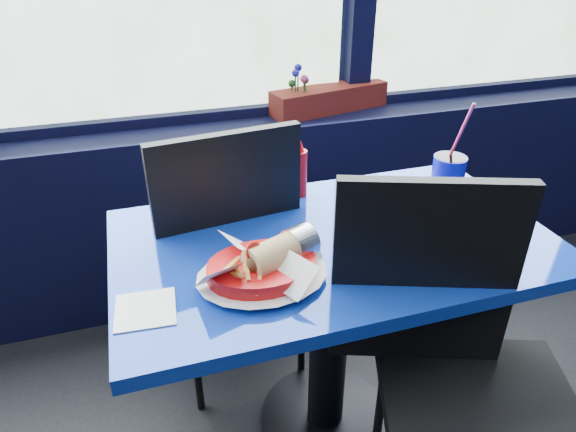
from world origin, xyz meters
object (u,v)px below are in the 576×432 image
Objects in this scene: flower_vase at (299,101)px; food_basket at (264,266)px; near_table at (331,290)px; ketchup_bottle at (299,170)px; planter_box at (329,99)px; chair_near_front at (457,362)px; soda_cup at (447,180)px; chair_near_back at (229,244)px.

flower_vase is 1.08m from food_basket.
near_table is 0.94m from flower_vase.
ketchup_bottle is at bearing -108.59° from flower_vase.
ketchup_bottle is at bearing -131.19° from planter_box.
chair_near_front is at bearing -90.67° from flower_vase.
soda_cup is at bearing -25.21° from ketchup_bottle.
food_basket is 1.49× the size of ketchup_bottle.
chair_near_back is 0.87m from planter_box.
near_table is 0.49m from soda_cup.
flower_vase is at bearing 71.41° from ketchup_bottle.
ketchup_bottle is 0.60× the size of soda_cup.
food_basket is at bearing -152.18° from near_table.
planter_box is at bearing 63.47° from food_basket.
chair_near_front is 1.96× the size of planter_box.
flower_vase is 0.65× the size of soda_cup.
near_table is 3.63× the size of soda_cup.
food_basket is at bearing -112.93° from flower_vase.
flower_vase is 0.63m from ketchup_bottle.
chair_near_front is (0.17, -0.38, 0.02)m from near_table.
chair_near_back is at bearing -127.38° from flower_vase.
chair_near_front is at bearing -109.31° from planter_box.
planter_box is 1.59× the size of soda_cup.
planter_box is at bearing 11.91° from flower_vase.
ketchup_bottle is at bearing 125.80° from chair_near_front.
flower_vase is at bearing -134.17° from chair_near_back.
near_table is 0.41m from chair_near_front.
food_basket reaches higher than near_table.
soda_cup is at bearing 153.86° from chair_near_back.
near_table is 1.01m from planter_box.
chair_near_back is (-0.24, 0.31, 0.02)m from near_table.
planter_box is at bearing 94.40° from soda_cup.
chair_near_back reaches higher than flower_vase.
chair_near_back is 0.76m from flower_vase.
ketchup_bottle is 0.45m from soda_cup.
flower_vase is at bearing 105.04° from soda_cup.
soda_cup is at bearing 84.09° from chair_near_front.
food_basket is (-0.57, -1.03, -0.06)m from planter_box.
food_basket is at bearing -131.07° from planter_box.
chair_near_front is at bearing -74.28° from ketchup_bottle.
ketchup_bottle is (-0.20, -0.59, -0.03)m from flower_vase.
flower_vase is 0.81m from soda_cup.
ketchup_bottle is (0.23, -0.03, 0.25)m from chair_near_back.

